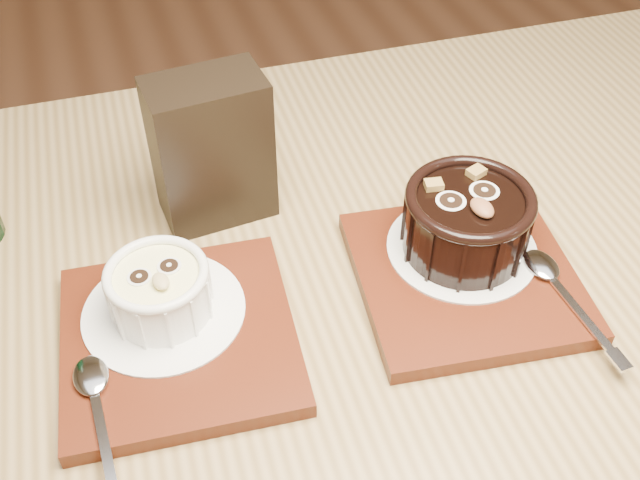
{
  "coord_description": "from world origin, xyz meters",
  "views": [
    {
      "loc": [
        -0.37,
        -0.26,
        1.22
      ],
      "look_at": [
        -0.24,
        0.14,
        0.81
      ],
      "focal_mm": 42.0,
      "sensor_mm": 36.0,
      "label": 1
    }
  ],
  "objects_px": {
    "table": "(338,388)",
    "condiment_stand": "(212,150)",
    "tray_left": "(180,339)",
    "tray_right": "(465,277)",
    "ramekin_dark": "(467,219)",
    "ramekin_white": "(159,289)"
  },
  "relations": [
    {
      "from": "table",
      "to": "ramekin_white",
      "type": "relative_size",
      "value": 15.14
    },
    {
      "from": "tray_left",
      "to": "tray_right",
      "type": "bearing_deg",
      "value": -2.74
    },
    {
      "from": "ramekin_dark",
      "to": "condiment_stand",
      "type": "bearing_deg",
      "value": 138.88
    },
    {
      "from": "table",
      "to": "ramekin_white",
      "type": "distance_m",
      "value": 0.19
    },
    {
      "from": "table",
      "to": "tray_left",
      "type": "height_order",
      "value": "tray_left"
    },
    {
      "from": "ramekin_dark",
      "to": "tray_left",
      "type": "bearing_deg",
      "value": 177.92
    },
    {
      "from": "tray_right",
      "to": "ramekin_dark",
      "type": "bearing_deg",
      "value": 72.1
    },
    {
      "from": "ramekin_dark",
      "to": "tray_right",
      "type": "bearing_deg",
      "value": -113.0
    },
    {
      "from": "table",
      "to": "tray_left",
      "type": "bearing_deg",
      "value": 170.71
    },
    {
      "from": "table",
      "to": "tray_left",
      "type": "distance_m",
      "value": 0.16
    },
    {
      "from": "tray_left",
      "to": "ramekin_white",
      "type": "xyz_separation_m",
      "value": [
        -0.01,
        0.02,
        0.03
      ]
    },
    {
      "from": "table",
      "to": "tray_right",
      "type": "xyz_separation_m",
      "value": [
        0.12,
        0.01,
        0.1
      ]
    },
    {
      "from": "tray_left",
      "to": "tray_right",
      "type": "relative_size",
      "value": 1.0
    },
    {
      "from": "ramekin_dark",
      "to": "condiment_stand",
      "type": "xyz_separation_m",
      "value": [
        -0.19,
        0.13,
        0.02
      ]
    },
    {
      "from": "tray_right",
      "to": "ramekin_dark",
      "type": "xyz_separation_m",
      "value": [
        0.01,
        0.02,
        0.04
      ]
    },
    {
      "from": "tray_right",
      "to": "ramekin_dark",
      "type": "relative_size",
      "value": 1.66
    },
    {
      "from": "ramekin_white",
      "to": "condiment_stand",
      "type": "bearing_deg",
      "value": 49.49
    },
    {
      "from": "table",
      "to": "condiment_stand",
      "type": "xyz_separation_m",
      "value": [
        -0.06,
        0.17,
        0.16
      ]
    },
    {
      "from": "table",
      "to": "ramekin_dark",
      "type": "xyz_separation_m",
      "value": [
        0.12,
        0.03,
        0.14
      ]
    },
    {
      "from": "tray_left",
      "to": "ramekin_white",
      "type": "height_order",
      "value": "ramekin_white"
    },
    {
      "from": "table",
      "to": "tray_left",
      "type": "relative_size",
      "value": 6.82
    },
    {
      "from": "ramekin_white",
      "to": "condiment_stand",
      "type": "xyz_separation_m",
      "value": [
        0.07,
        0.12,
        0.03
      ]
    }
  ]
}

